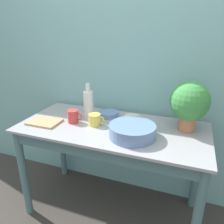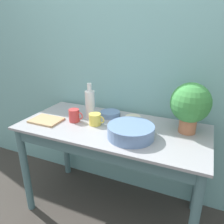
{
  "view_description": "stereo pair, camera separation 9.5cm",
  "coord_description": "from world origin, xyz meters",
  "px_view_note": "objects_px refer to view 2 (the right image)",
  "views": [
    {
      "loc": [
        0.53,
        -1.1,
        1.54
      ],
      "look_at": [
        0.0,
        0.34,
        0.94
      ],
      "focal_mm": 35.0,
      "sensor_mm": 36.0,
      "label": 1
    },
    {
      "loc": [
        0.62,
        -1.07,
        1.54
      ],
      "look_at": [
        0.0,
        0.34,
        0.94
      ],
      "focal_mm": 35.0,
      "sensor_mm": 36.0,
      "label": 2
    }
  ],
  "objects_px": {
    "bottle_tall": "(90,103)",
    "bowl_small_blue": "(110,114)",
    "mug_yellow": "(95,119)",
    "bowl_wash_large": "(131,131)",
    "bowl_small_cream": "(133,119)",
    "potted_plant": "(190,104)",
    "tray_board": "(46,120)",
    "mug_red": "(74,115)"
  },
  "relations": [
    {
      "from": "mug_yellow",
      "to": "bowl_small_blue",
      "type": "distance_m",
      "value": 0.21
    },
    {
      "from": "mug_yellow",
      "to": "bowl_small_cream",
      "type": "height_order",
      "value": "mug_yellow"
    },
    {
      "from": "potted_plant",
      "to": "bowl_small_cream",
      "type": "distance_m",
      "value": 0.46
    },
    {
      "from": "potted_plant",
      "to": "bowl_small_blue",
      "type": "relative_size",
      "value": 2.19
    },
    {
      "from": "bowl_wash_large",
      "to": "tray_board",
      "type": "height_order",
      "value": "bowl_wash_large"
    },
    {
      "from": "bottle_tall",
      "to": "tray_board",
      "type": "distance_m",
      "value": 0.38
    },
    {
      "from": "potted_plant",
      "to": "mug_yellow",
      "type": "relative_size",
      "value": 2.86
    },
    {
      "from": "bowl_small_cream",
      "to": "tray_board",
      "type": "bearing_deg",
      "value": -156.99
    },
    {
      "from": "bottle_tall",
      "to": "mug_red",
      "type": "distance_m",
      "value": 0.17
    },
    {
      "from": "bowl_small_blue",
      "to": "bowl_small_cream",
      "type": "height_order",
      "value": "bowl_small_cream"
    },
    {
      "from": "bowl_small_blue",
      "to": "potted_plant",
      "type": "bearing_deg",
      "value": -4.6
    },
    {
      "from": "potted_plant",
      "to": "bowl_wash_large",
      "type": "height_order",
      "value": "potted_plant"
    },
    {
      "from": "bowl_small_blue",
      "to": "bowl_wash_large",
      "type": "bearing_deg",
      "value": -45.79
    },
    {
      "from": "bowl_wash_large",
      "to": "mug_yellow",
      "type": "xyz_separation_m",
      "value": [
        -0.33,
        0.09,
        -0.0
      ]
    },
    {
      "from": "bottle_tall",
      "to": "bowl_small_blue",
      "type": "relative_size",
      "value": 1.75
    },
    {
      "from": "mug_red",
      "to": "bowl_small_cream",
      "type": "distance_m",
      "value": 0.48
    },
    {
      "from": "bowl_wash_large",
      "to": "bowl_small_cream",
      "type": "distance_m",
      "value": 0.28
    },
    {
      "from": "mug_red",
      "to": "bowl_small_blue",
      "type": "bearing_deg",
      "value": 44.81
    },
    {
      "from": "mug_red",
      "to": "bowl_small_cream",
      "type": "bearing_deg",
      "value": 23.27
    },
    {
      "from": "potted_plant",
      "to": "tray_board",
      "type": "height_order",
      "value": "potted_plant"
    },
    {
      "from": "bowl_small_blue",
      "to": "bowl_small_cream",
      "type": "distance_m",
      "value": 0.22
    },
    {
      "from": "bottle_tall",
      "to": "mug_yellow",
      "type": "distance_m",
      "value": 0.19
    },
    {
      "from": "potted_plant",
      "to": "mug_red",
      "type": "relative_size",
      "value": 2.98
    },
    {
      "from": "mug_red",
      "to": "bottle_tall",
      "type": "bearing_deg",
      "value": 63.4
    },
    {
      "from": "potted_plant",
      "to": "tray_board",
      "type": "bearing_deg",
      "value": -166.56
    },
    {
      "from": "bottle_tall",
      "to": "mug_red",
      "type": "height_order",
      "value": "bottle_tall"
    },
    {
      "from": "potted_plant",
      "to": "mug_yellow",
      "type": "xyz_separation_m",
      "value": [
        -0.68,
        -0.15,
        -0.17
      ]
    },
    {
      "from": "bowl_wash_large",
      "to": "mug_red",
      "type": "height_order",
      "value": "mug_red"
    },
    {
      "from": "bottle_tall",
      "to": "potted_plant",
      "type": "bearing_deg",
      "value": 2.05
    },
    {
      "from": "bowl_small_blue",
      "to": "mug_red",
      "type": "bearing_deg",
      "value": -135.19
    },
    {
      "from": "bowl_small_cream",
      "to": "mug_yellow",
      "type": "bearing_deg",
      "value": -145.34
    },
    {
      "from": "mug_red",
      "to": "tray_board",
      "type": "bearing_deg",
      "value": -157.52
    },
    {
      "from": "potted_plant",
      "to": "mug_yellow",
      "type": "height_order",
      "value": "potted_plant"
    },
    {
      "from": "bowl_small_blue",
      "to": "tray_board",
      "type": "relative_size",
      "value": 0.68
    },
    {
      "from": "mug_yellow",
      "to": "bowl_small_cream",
      "type": "xyz_separation_m",
      "value": [
        0.25,
        0.18,
        -0.02
      ]
    },
    {
      "from": "mug_red",
      "to": "bowl_small_cream",
      "type": "xyz_separation_m",
      "value": [
        0.44,
        0.19,
        -0.03
      ]
    },
    {
      "from": "bowl_wash_large",
      "to": "bowl_small_blue",
      "type": "height_order",
      "value": "bowl_wash_large"
    },
    {
      "from": "bottle_tall",
      "to": "bowl_small_blue",
      "type": "bearing_deg",
      "value": 27.87
    },
    {
      "from": "bowl_small_cream",
      "to": "tray_board",
      "type": "xyz_separation_m",
      "value": [
        -0.65,
        -0.28,
        -0.02
      ]
    },
    {
      "from": "bottle_tall",
      "to": "tray_board",
      "type": "bearing_deg",
      "value": -141.32
    },
    {
      "from": "bottle_tall",
      "to": "mug_red",
      "type": "relative_size",
      "value": 2.38
    },
    {
      "from": "bowl_small_blue",
      "to": "tray_board",
      "type": "distance_m",
      "value": 0.53
    }
  ]
}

